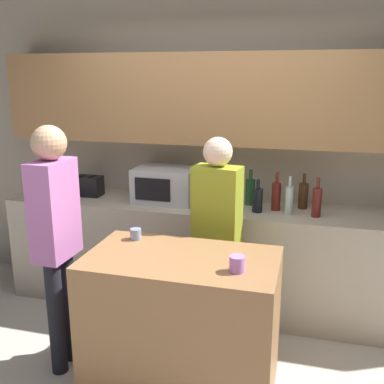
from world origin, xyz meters
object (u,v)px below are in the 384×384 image
Objects in this scene: bottle_2 at (276,196)px; toaster at (88,186)px; bottle_1 at (258,200)px; bottle_5 at (317,202)px; cup_1 at (237,264)px; bottle_3 at (289,200)px; bottle_4 at (303,195)px; bottle_0 at (250,191)px; microwave at (165,185)px; cup_0 at (136,234)px; person_left at (56,229)px; person_center at (217,225)px.

toaster is at bearing 179.54° from bottle_2.
bottle_1 is 0.17m from bottle_2.
cup_1 is at bearing -110.29° from bottle_5.
bottle_3 is 0.22m from bottle_4.
bottle_1 is at bearing 179.62° from bottle_5.
bottle_0 is 1.38m from cup_1.
bottle_4 is (0.35, 0.20, 0.01)m from bottle_1.
bottle_1 is 0.85× the size of bottle_2.
cup_0 is (0.10, -0.95, -0.12)m from microwave.
bottle_1 is 0.87× the size of bottle_3.
bottle_2 is 1.76m from person_left.
toaster is (-0.75, 0.00, -0.06)m from microwave.
bottle_5 is (1.28, -0.11, -0.03)m from microwave.
bottle_4 is at bearing 62.25° from bottle_3.
microwave is 0.81m from person_center.
microwave is 5.50× the size of cup_1.
bottle_2 is (0.23, -0.10, 0.00)m from bottle_0.
bottle_5 is at bearing 35.12° from cup_0.
microwave is 1.08m from bottle_3.
bottle_5 is 1.96m from person_left.
bottle_2 is 4.16× the size of cup_0.
person_center is (-0.24, -0.44, -0.10)m from bottle_1.
person_center reaches higher than bottle_1.
cup_1 is (-0.43, -1.17, -0.08)m from bottle_5.
toaster is 1.20m from person_left.
microwave is at bearing 96.11° from cup_0.
person_center is at bearing -22.55° from toaster.
microwave is 1.29m from bottle_5.
bottle_5 is at bearing -1.46° from bottle_3.
bottle_1 is 0.85× the size of bottle_5.
bottle_0 is at bearing 159.91° from bottle_5.
person_left is (-0.49, -0.19, 0.06)m from cup_0.
person_center is at bearing -137.76° from bottle_3.
person_left is (-1.24, 0.14, 0.05)m from cup_1.
bottle_2 is (0.14, 0.10, 0.02)m from bottle_1.
bottle_4 is 0.23m from bottle_5.
bottle_5 is at bearing -5.00° from microwave.
bottle_2 is (1.72, -0.01, 0.03)m from toaster.
cup_1 is at bearing -94.90° from bottle_2.
bottle_3 is 1.29m from cup_0.
bottle_5 is 1.25m from cup_1.
bottle_2 is 0.20× the size of person_center.
bottle_4 is (0.21, 0.10, -0.01)m from bottle_2.
microwave is 1.92× the size of bottle_1.
toaster is 2.04m from bottle_5.
bottle_4 is at bearing 25.83° from bottle_2.
bottle_3 is 4.06× the size of cup_0.
microwave is 1.54m from cup_1.
microwave is at bearing -34.82° from person_center.
cup_0 is (-1.08, -1.04, -0.08)m from bottle_4.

